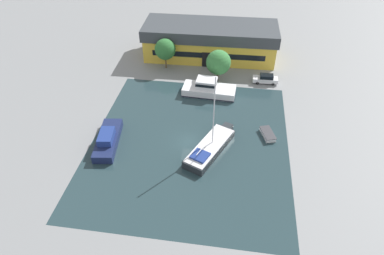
{
  "coord_description": "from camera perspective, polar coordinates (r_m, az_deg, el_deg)",
  "views": [
    {
      "loc": [
        5.95,
        -38.47,
        34.77
      ],
      "look_at": [
        0.0,
        2.55,
        1.0
      ],
      "focal_mm": 32.0,
      "sensor_mm": 36.0,
      "label": 1
    }
  ],
  "objects": [
    {
      "name": "cabin_boat",
      "position": [
        53.05,
        -13.86,
        -1.93
      ],
      "size": [
        4.11,
        9.28,
        2.36
      ],
      "rotation": [
        0.0,
        0.0,
        0.13
      ],
      "color": "#19234C",
      "rests_on": "water_canal"
    },
    {
      "name": "water_canal",
      "position": [
        52.19,
        -0.4,
        -2.6
      ],
      "size": [
        29.65,
        33.95,
        0.01
      ],
      "primitive_type": "cube",
      "color": "#23383D",
      "rests_on": "ground"
    },
    {
      "name": "parked_car",
      "position": [
        67.24,
        12.16,
        7.94
      ],
      "size": [
        4.75,
        1.85,
        1.71
      ],
      "rotation": [
        0.0,
        0.0,
        1.59
      ],
      "color": "silver",
      "rests_on": "ground"
    },
    {
      "name": "quay_tree_near_building",
      "position": [
        65.02,
        4.43,
        10.75
      ],
      "size": [
        4.65,
        4.65,
        6.28
      ],
      "color": "brown",
      "rests_on": "ground"
    },
    {
      "name": "warehouse_building",
      "position": [
        74.47,
        3.04,
        14.28
      ],
      "size": [
        27.92,
        10.96,
        6.9
      ],
      "rotation": [
        0.0,
        0.0,
        0.03
      ],
      "color": "gold",
      "rests_on": "ground"
    },
    {
      "name": "motor_cruiser",
      "position": [
        62.42,
        2.75,
        6.47
      ],
      "size": [
        9.76,
        4.44,
        3.04
      ],
      "rotation": [
        0.0,
        0.0,
        1.52
      ],
      "color": "white",
      "rests_on": "water_canal"
    },
    {
      "name": "quay_tree_by_water",
      "position": [
        69.49,
        -4.49,
        12.87
      ],
      "size": [
        4.17,
        4.17,
        6.2
      ],
      "color": "brown",
      "rests_on": "ground"
    },
    {
      "name": "small_dinghy",
      "position": [
        54.51,
        12.51,
        -1.09
      ],
      "size": [
        2.65,
        3.78,
        0.71
      ],
      "rotation": [
        0.0,
        0.0,
        0.33
      ],
      "color": "white",
      "rests_on": "water_canal"
    },
    {
      "name": "sailboat_moored",
      "position": [
        50.55,
        3.06,
        -3.29
      ],
      "size": [
        7.02,
        11.31,
        12.32
      ],
      "rotation": [
        0.0,
        0.0,
        -0.41
      ],
      "color": "#23282D",
      "rests_on": "water_canal"
    },
    {
      "name": "ground_plane",
      "position": [
        52.2,
        -0.4,
        -2.6
      ],
      "size": [
        440.0,
        440.0,
        0.0
      ],
      "primitive_type": "plane",
      "color": "gray"
    }
  ]
}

